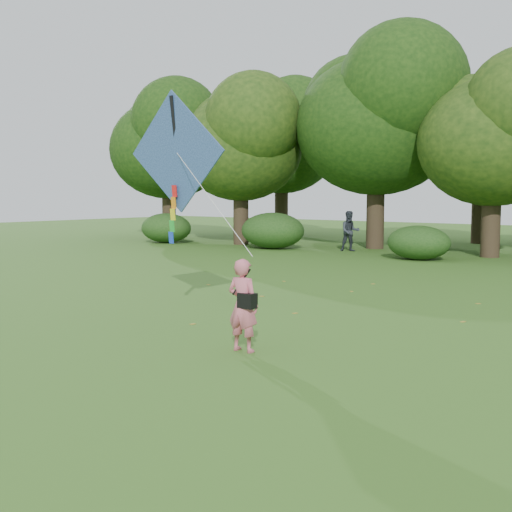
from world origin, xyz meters
The scene contains 7 objects.
ground centered at (0.00, 0.00, 0.00)m, with size 100.00×100.00×0.00m, color #265114.
man_kite_flyer centered at (-0.02, 0.55, 0.81)m, with size 0.59×0.39×1.62m, color #D06274.
bystander_left centered at (-8.21, 18.84, 0.96)m, with size 0.93×0.72×1.91m, color #2B2F39.
crossbody_bag centered at (0.10, 0.52, 0.91)m, with size 0.43×0.20×0.68m.
flying_kite centered at (-3.23, 2.22, 3.59)m, with size 4.79×1.99×3.34m.
shrub_band centered at (-0.72, 17.60, 0.86)m, with size 39.15×3.22×1.88m.
fallen_leaves centered at (-1.92, 5.84, 0.01)m, with size 8.17×7.87×0.01m.
Camera 1 is at (6.81, -7.94, 2.72)m, focal length 45.00 mm.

